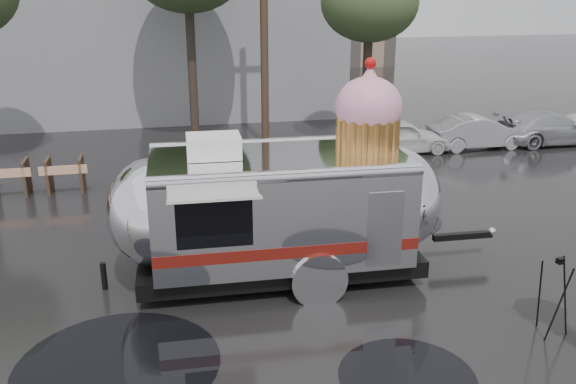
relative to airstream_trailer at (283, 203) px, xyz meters
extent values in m
plane|color=black|center=(-0.95, -3.42, -1.56)|extent=(120.00, 120.00, 0.00)
cylinder|color=black|center=(1.12, -3.80, -1.56)|extent=(2.10, 2.10, 0.01)
cylinder|color=black|center=(-3.19, -2.55, -1.56)|extent=(3.21, 3.21, 0.01)
cylinder|color=black|center=(3.29, 2.47, -1.56)|extent=(2.59, 2.59, 0.01)
cylinder|color=black|center=(-0.45, 1.99, -1.56)|extent=(2.45, 2.45, 0.01)
cylinder|color=#473323|center=(1.55, 10.58, 2.94)|extent=(0.28, 0.28, 9.00)
cylinder|color=#382D26|center=(-0.95, 11.58, 1.81)|extent=(0.32, 0.32, 6.75)
cylinder|color=#382D26|center=(5.05, 9.58, 1.14)|extent=(0.32, 0.32, 5.40)
ellipsoid|color=#2E4123|center=(5.05, 9.58, 3.54)|extent=(3.36, 3.36, 2.64)
cube|color=#473323|center=(-6.05, 6.58, -1.06)|extent=(0.08, 0.80, 1.00)
cube|color=#E5590C|center=(-6.50, 6.20, -0.81)|extent=(1.30, 0.04, 0.25)
cube|color=#473323|center=(-5.45, 6.58, -1.06)|extent=(0.08, 0.80, 1.00)
cube|color=#473323|center=(-4.55, 6.58, -1.06)|extent=(0.08, 0.80, 1.00)
cube|color=#E5590C|center=(-5.00, 6.20, -0.81)|extent=(1.30, 0.04, 0.25)
imported|color=silver|center=(6.05, 8.58, -0.86)|extent=(4.00, 1.80, 1.40)
imported|color=#B2B2B7|center=(9.05, 8.58, -0.86)|extent=(4.00, 1.80, 1.40)
imported|color=#B2B2B7|center=(12.05, 8.58, -0.84)|extent=(4.20, 1.80, 1.44)
cube|color=silver|center=(-0.10, 0.01, 0.00)|extent=(4.98, 2.72, 2.00)
ellipsoid|color=silver|center=(2.34, -0.07, 0.00)|extent=(1.75, 2.61, 2.00)
ellipsoid|color=silver|center=(-2.55, 0.09, 0.00)|extent=(1.75, 2.61, 2.00)
cube|color=black|center=(-0.10, 0.01, -1.17)|extent=(5.64, 2.41, 0.33)
cylinder|color=black|center=(0.42, -1.15, -1.17)|extent=(0.79, 0.27, 0.78)
cylinder|color=black|center=(0.49, 1.14, -1.17)|extent=(0.79, 0.27, 0.78)
cylinder|color=silver|center=(0.41, -1.31, -1.12)|extent=(1.07, 0.15, 1.07)
cube|color=black|center=(3.90, -0.12, -1.01)|extent=(1.34, 0.18, 0.13)
sphere|color=silver|center=(4.57, -0.14, -0.95)|extent=(0.18, 0.18, 0.18)
cylinder|color=black|center=(-3.55, 0.12, -1.28)|extent=(0.11, 0.11, 0.56)
cube|color=#5C120C|center=(-0.15, -1.27, -0.50)|extent=(4.90, 0.19, 0.22)
cube|color=#5C120C|center=(-0.06, 1.28, -0.50)|extent=(4.90, 0.19, 0.22)
cube|color=black|center=(-1.48, -1.24, 0.16)|extent=(1.34, 0.07, 0.89)
cube|color=#B5AFA8|center=(-1.49, -1.50, 0.72)|extent=(1.58, 0.60, 0.16)
cube|color=silver|center=(1.63, -1.34, -0.17)|extent=(0.67, 0.05, 1.45)
cube|color=white|center=(-1.33, 0.05, 1.22)|extent=(1.03, 0.76, 0.42)
cylinder|color=#D59043|center=(1.68, -0.05, 1.33)|extent=(1.20, 1.20, 0.67)
ellipsoid|color=#EEA7C0|center=(1.68, -0.05, 1.87)|extent=(1.33, 1.33, 1.16)
cone|color=#EEA7C0|center=(1.68, -0.05, 2.45)|extent=(0.57, 0.57, 0.45)
sphere|color=red|center=(1.68, -0.05, 2.69)|extent=(0.23, 0.23, 0.22)
cylinder|color=black|center=(4.21, -3.12, -0.89)|extent=(0.09, 0.31, 1.36)
cylinder|color=black|center=(3.82, -2.99, -0.89)|extent=(0.24, 0.22, 1.36)
cylinder|color=black|center=(3.90, -3.40, -0.89)|extent=(0.30, 0.12, 1.36)
cube|color=black|center=(3.97, -3.17, -0.20)|extent=(0.13, 0.12, 0.10)
camera|label=1|loc=(-2.33, -11.09, 4.08)|focal=38.00mm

